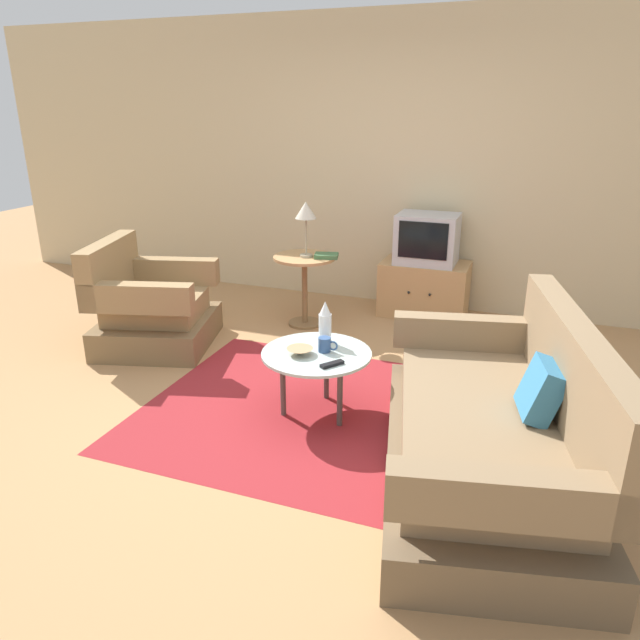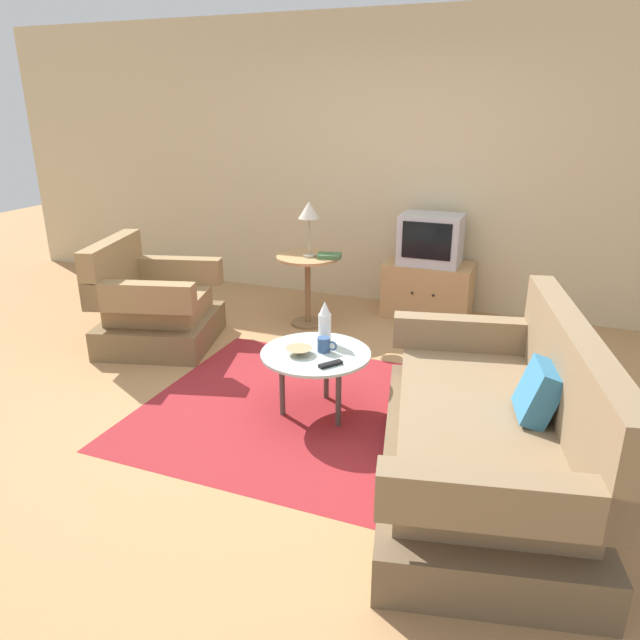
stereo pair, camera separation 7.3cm
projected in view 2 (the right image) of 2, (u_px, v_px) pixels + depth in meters
ground_plane at (298, 405)px, 3.97m from camera, size 16.00×16.00×0.00m
back_wall at (398, 165)px, 5.62m from camera, size 9.00×0.12×2.70m
area_rug at (316, 412)px, 3.88m from camera, size 2.24×1.90×0.00m
armchair at (153, 309)px, 4.90m from camera, size 1.07×1.10×0.87m
couch at (491, 436)px, 3.06m from camera, size 1.34×2.01×0.91m
coffee_table at (316, 358)px, 3.75m from camera, size 0.70×0.70×0.43m
side_table at (308, 275)px, 5.25m from camera, size 0.55×0.55×0.64m
tv_stand at (428, 289)px, 5.56m from camera, size 0.80×0.49×0.51m
television at (431, 239)px, 5.38m from camera, size 0.55×0.41×0.45m
table_lamp at (309, 213)px, 5.03m from camera, size 0.18×0.18×0.48m
vase at (325, 323)px, 3.83m from camera, size 0.08×0.08×0.29m
mug at (324, 345)px, 3.72m from camera, size 0.13×0.08×0.09m
bowl at (299, 351)px, 3.69m from camera, size 0.17×0.17×0.04m
tv_remote_dark at (331, 364)px, 3.54m from camera, size 0.12×0.15×0.02m
book at (329, 256)px, 5.13m from camera, size 0.23×0.20×0.04m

